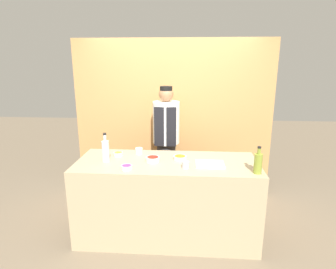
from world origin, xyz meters
The scene contains 13 objects.
ground_plane centered at (0.00, 0.00, 0.00)m, with size 14.00×14.00×0.00m, color #756651.
cabinet_wall centered at (0.00, 1.24, 1.20)m, with size 3.00×0.18×2.40m.
counter centered at (0.00, 0.00, 0.47)m, with size 2.10×0.82×0.95m.
sauce_bowl_purple centered at (-0.41, -0.27, 0.97)m, with size 0.12×0.12×0.05m.
sauce_bowl_yellow centered at (-0.61, 0.16, 0.97)m, with size 0.11×0.11×0.05m.
sauce_bowl_orange centered at (0.15, 0.08, 0.97)m, with size 0.16×0.16×0.04m.
sauce_bowl_red centered at (-0.16, -0.02, 0.98)m, with size 0.16×0.16×0.06m.
cutting_board centered at (0.49, -0.08, 0.96)m, with size 0.32×0.24×0.02m.
bottle_clear centered at (-0.70, -0.04, 1.08)m, with size 0.08×0.08×0.34m.
bottle_oil centered at (0.96, -0.28, 1.06)m, with size 0.09×0.09×0.29m.
cup_cream centered at (-0.37, 0.24, 0.99)m, with size 0.09×0.09×0.08m.
cup_steel centered at (0.22, -0.20, 0.99)m, with size 0.08×0.08×0.08m.
chef_center centered at (-0.07, 0.84, 0.94)m, with size 0.38×0.38×1.74m.
Camera 1 is at (0.23, -3.05, 2.08)m, focal length 30.00 mm.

